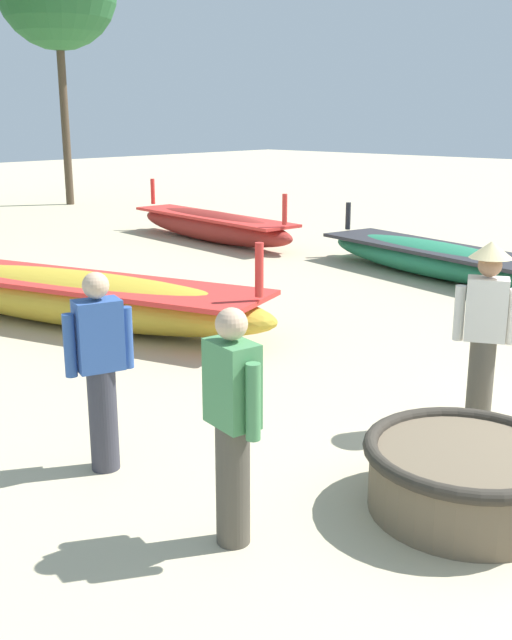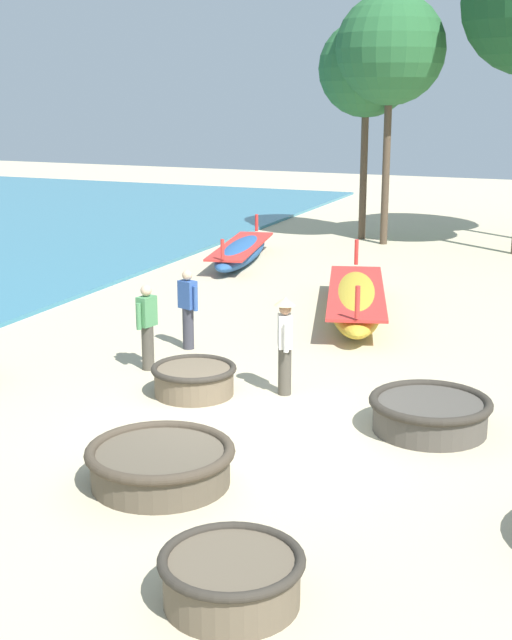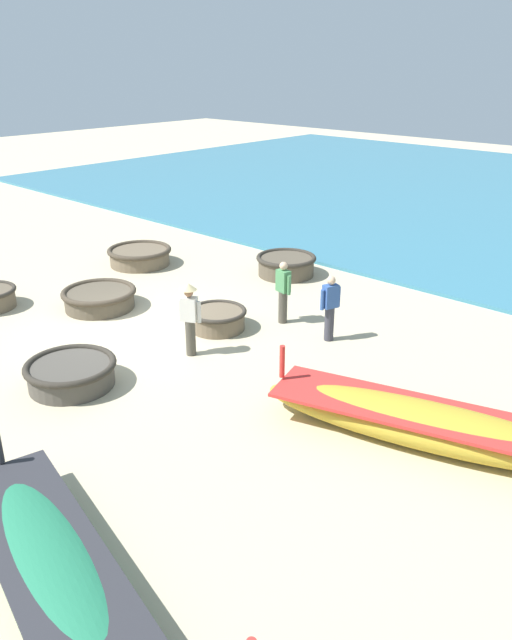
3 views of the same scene
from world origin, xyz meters
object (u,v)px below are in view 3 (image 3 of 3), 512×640
(coracle_front_left, at_px, (217,318))
(coracle_far_right, at_px, (140,255))
(long_boat_green_hull, at_px, (427,424))
(fisherman_with_hat, at_px, (330,307))
(long_boat_white_hull, at_px, (51,565))
(coracle_front_right, at_px, (286,265))
(coracle_tilted, at_px, (71,373))
(fisherman_standing_right, at_px, (190,315))
(fisherman_by_coracle, at_px, (283,291))
(coracle_nearest, at_px, (99,298))

(coracle_front_left, distance_m, coracle_far_right, 5.78)
(long_boat_green_hull, xyz_separation_m, fisherman_with_hat, (-2.30, -3.73, 0.47))
(long_boat_white_hull, bearing_deg, coracle_front_right, -153.48)
(coracle_tilted, relative_size, long_boat_green_hull, 0.31)
(fisherman_with_hat, bearing_deg, fisherman_standing_right, -33.61)
(coracle_front_right, height_order, fisherman_standing_right, fisherman_standing_right)
(coracle_far_right, distance_m, fisherman_with_hat, 7.88)
(fisherman_standing_right, bearing_deg, coracle_far_right, -118.42)
(long_boat_white_hull, distance_m, long_boat_green_hull, 6.25)
(fisherman_with_hat, bearing_deg, fisherman_by_coracle, -92.93)
(fisherman_with_hat, relative_size, fisherman_standing_right, 0.94)
(long_boat_green_hull, relative_size, fisherman_by_coracle, 3.78)
(coracle_nearest, relative_size, coracle_far_right, 0.96)
(long_boat_white_hull, bearing_deg, fisherman_with_hat, -167.52)
(coracle_front_right, height_order, fisherman_with_hat, fisherman_with_hat)
(coracle_front_right, distance_m, long_boat_white_hull, 12.50)
(fisherman_by_coracle, bearing_deg, coracle_tilted, -10.86)
(coracle_tilted, bearing_deg, long_boat_green_hull, 115.41)
(coracle_nearest, relative_size, fisherman_standing_right, 1.16)
(long_boat_white_hull, distance_m, fisherman_standing_right, 6.67)
(long_boat_white_hull, xyz_separation_m, fisherman_with_hat, (-8.25, -1.83, 0.53))
(fisherman_with_hat, xyz_separation_m, fisherman_standing_right, (2.69, -1.79, 0.12))
(coracle_tilted, height_order, fisherman_with_hat, fisherman_with_hat)
(long_boat_white_hull, distance_m, fisherman_by_coracle, 8.97)
(coracle_front_left, height_order, long_boat_white_hull, long_boat_white_hull)
(coracle_far_right, height_order, long_boat_green_hull, long_boat_green_hull)
(long_boat_white_hull, bearing_deg, coracle_nearest, -127.93)
(coracle_tilted, xyz_separation_m, long_boat_white_hull, (2.99, 4.32, 0.02))
(coracle_far_right, xyz_separation_m, long_boat_white_hull, (8.84, 9.67, 0.00))
(coracle_front_right, bearing_deg, fisherman_by_coracle, 38.65)
(coracle_tilted, relative_size, fisherman_standing_right, 1.09)
(fisherman_by_coracle, bearing_deg, coracle_nearest, -58.94)
(long_boat_white_hull, bearing_deg, coracle_tilted, -124.71)
(coracle_far_right, bearing_deg, coracle_nearest, 36.05)
(coracle_front_right, distance_m, fisherman_standing_right, 5.99)
(long_boat_green_hull, distance_m, fisherman_with_hat, 4.41)
(coracle_front_left, xyz_separation_m, fisherman_with_hat, (-1.30, 2.37, 0.56))
(coracle_nearest, bearing_deg, fisherman_standing_right, 86.26)
(coracle_front_left, height_order, fisherman_by_coracle, fisherman_by_coracle)
(long_boat_green_hull, bearing_deg, fisherman_with_hat, -121.68)
(coracle_front_right, xyz_separation_m, fisherman_standing_right, (5.62, 1.97, 0.63))
(long_boat_green_hull, relative_size, fisherman_with_hat, 3.78)
(coracle_front_left, xyz_separation_m, fisherman_by_coracle, (-1.37, 0.91, 0.56))
(coracle_nearest, relative_size, coracle_tilted, 1.06)
(fisherman_with_hat, bearing_deg, coracle_front_right, -128.01)
(coracle_tilted, xyz_separation_m, fisherman_by_coracle, (-5.34, 1.02, 0.55))
(fisherman_with_hat, bearing_deg, coracle_far_right, -94.28)
(coracle_front_right, relative_size, fisherman_standing_right, 1.08)
(coracle_front_left, relative_size, fisherman_with_hat, 0.91)
(fisherman_with_hat, bearing_deg, coracle_tilted, -25.34)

